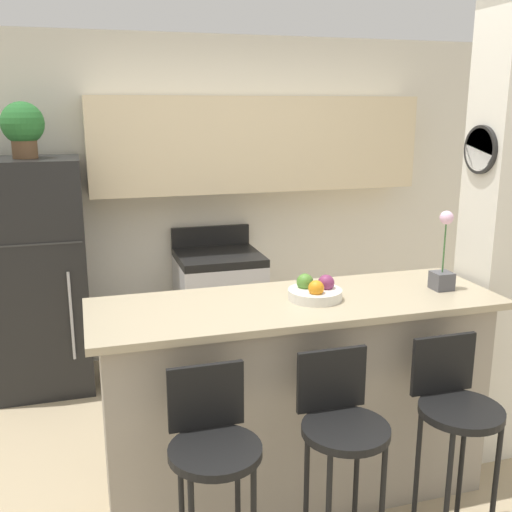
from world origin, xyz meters
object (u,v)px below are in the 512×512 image
object	(u,v)px
stove_range	(219,309)
bar_stool_left	(213,452)
refrigerator	(37,277)
orchid_vase	(443,264)
fruit_bowl	(315,291)
trash_bin	(125,363)
bar_stool_mid	(342,431)
bar_stool_right	(455,412)
potted_plant_on_fridge	(23,127)

from	to	relation	value
stove_range	bar_stool_left	bearing A→B (deg)	-103.69
refrigerator	stove_range	size ratio (longest dim) A/B	1.56
stove_range	orchid_vase	size ratio (longest dim) A/B	2.57
orchid_vase	fruit_bowl	size ratio (longest dim) A/B	1.55
fruit_bowl	trash_bin	distance (m)	1.98
refrigerator	bar_stool_mid	world-z (taller)	refrigerator
stove_range	bar_stool_mid	world-z (taller)	stove_range
bar_stool_left	bar_stool_right	distance (m)	1.12
bar_stool_right	orchid_vase	xyz separation A→B (m)	(0.23, 0.52, 0.54)
bar_stool_left	bar_stool_right	size ratio (longest dim) A/B	1.00
stove_range	potted_plant_on_fridge	world-z (taller)	potted_plant_on_fridge
potted_plant_on_fridge	trash_bin	size ratio (longest dim) A/B	0.99
orchid_vase	trash_bin	distance (m)	2.43
bar_stool_left	fruit_bowl	distance (m)	0.96
refrigerator	stove_range	bearing A→B (deg)	0.59
bar_stool_right	potted_plant_on_fridge	xyz separation A→B (m)	(-1.89, 2.28, 1.21)
fruit_bowl	bar_stool_right	bearing A→B (deg)	-49.84
bar_stool_right	trash_bin	bearing A→B (deg)	122.53
refrigerator	trash_bin	bearing A→B (deg)	-19.76
trash_bin	orchid_vase	bearing A→B (deg)	-45.05
bar_stool_mid	stove_range	bearing A→B (deg)	90.02
orchid_vase	bar_stool_right	bearing A→B (deg)	-114.03
bar_stool_left	stove_range	bearing A→B (deg)	76.31
stove_range	orchid_vase	distance (m)	2.08
bar_stool_mid	potted_plant_on_fridge	bearing A→B (deg)	120.30
refrigerator	potted_plant_on_fridge	bearing A→B (deg)	119.43
refrigerator	fruit_bowl	bearing A→B (deg)	-50.47
potted_plant_on_fridge	orchid_vase	distance (m)	2.83
refrigerator	bar_stool_right	bearing A→B (deg)	-50.31
bar_stool_right	fruit_bowl	size ratio (longest dim) A/B	3.70
fruit_bowl	bar_stool_left	bearing A→B (deg)	-139.62
bar_stool_left	bar_stool_right	xyz separation A→B (m)	(1.12, 0.00, 0.00)
stove_range	potted_plant_on_fridge	bearing A→B (deg)	-179.42
bar_stool_left	orchid_vase	bearing A→B (deg)	21.00
bar_stool_mid	potted_plant_on_fridge	size ratio (longest dim) A/B	2.65
potted_plant_on_fridge	fruit_bowl	xyz separation A→B (m)	(1.42, -1.72, -0.76)
bar_stool_right	trash_bin	xyz separation A→B (m)	(-1.32, 2.07, -0.48)
stove_range	orchid_vase	xyz separation A→B (m)	(0.79, -1.77, 0.75)
bar_stool_left	fruit_bowl	xyz separation A→B (m)	(0.65, 0.55, 0.45)
refrigerator	bar_stool_left	distance (m)	2.41
bar_stool_right	orchid_vase	bearing A→B (deg)	65.97
bar_stool_left	orchid_vase	distance (m)	1.54
bar_stool_mid	potted_plant_on_fridge	distance (m)	2.90
bar_stool_left	trash_bin	xyz separation A→B (m)	(-0.21, 2.07, -0.48)
refrigerator	orchid_vase	distance (m)	2.78
bar_stool_mid	orchid_vase	bearing A→B (deg)	33.25
bar_stool_mid	orchid_vase	size ratio (longest dim) A/B	2.39
potted_plant_on_fridge	fruit_bowl	size ratio (longest dim) A/B	1.39
bar_stool_mid	fruit_bowl	size ratio (longest dim) A/B	3.70
stove_range	bar_stool_right	size ratio (longest dim) A/B	1.07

